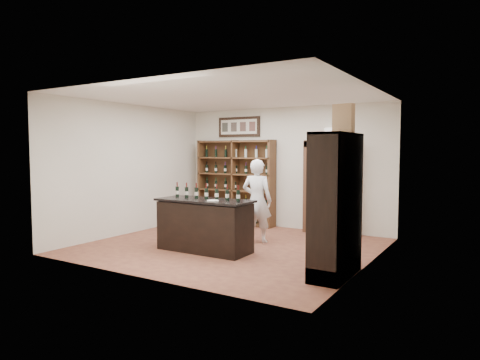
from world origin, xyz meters
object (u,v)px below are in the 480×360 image
(counter_bottle_0, at_px, (177,192))
(wine_crate, at_px, (343,119))
(shopkeeper, at_px, (257,201))
(side_cabinet, at_px, (338,228))
(wine_shelf, at_px, (236,182))
(tasting_counter, at_px, (205,226))

(counter_bottle_0, relative_size, wine_crate, 0.64)
(shopkeeper, bearing_deg, side_cabinet, 136.37)
(wine_shelf, distance_m, tasting_counter, 3.19)
(tasting_counter, bearing_deg, side_cabinet, -6.28)
(wine_shelf, distance_m, shopkeeper, 2.32)
(tasting_counter, relative_size, shopkeeper, 1.07)
(tasting_counter, bearing_deg, wine_shelf, 110.56)
(side_cabinet, distance_m, wine_crate, 1.72)
(counter_bottle_0, bearing_deg, wine_crate, 0.29)
(shopkeeper, relative_size, wine_crate, 3.76)
(side_cabinet, bearing_deg, counter_bottle_0, 173.97)
(wine_shelf, xyz_separation_m, wine_crate, (3.77, -2.85, 1.33))
(wine_shelf, distance_m, wine_crate, 4.91)
(counter_bottle_0, distance_m, side_cabinet, 3.48)
(counter_bottle_0, height_order, side_cabinet, side_cabinet)
(counter_bottle_0, height_order, wine_crate, wine_crate)
(tasting_counter, distance_m, side_cabinet, 2.75)
(side_cabinet, bearing_deg, wine_shelf, 139.79)
(wine_crate, bearing_deg, shopkeeper, 161.10)
(side_cabinet, height_order, shopkeeper, side_cabinet)
(counter_bottle_0, height_order, shopkeeper, shopkeeper)
(counter_bottle_0, bearing_deg, wine_shelf, 97.55)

